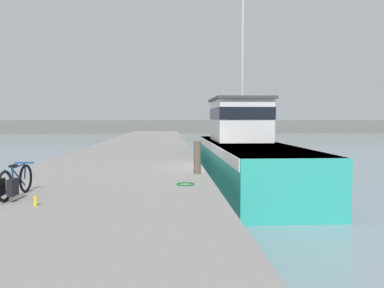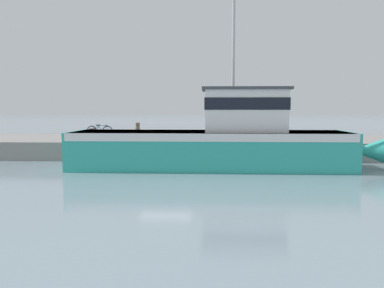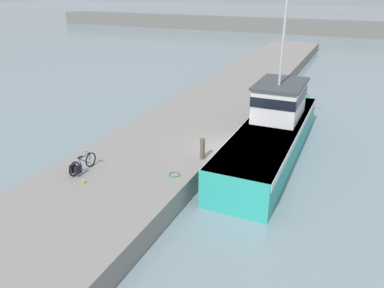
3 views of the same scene
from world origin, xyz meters
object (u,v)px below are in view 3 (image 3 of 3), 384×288
object	(u,v)px
fishing_boat_main	(274,128)
mooring_post	(202,149)
bicycle_touring	(80,165)
water_bottle_by_bike	(83,182)

from	to	relation	value
fishing_boat_main	mooring_post	bearing A→B (deg)	-117.42
bicycle_touring	mooring_post	distance (m)	5.54
bicycle_touring	water_bottle_by_bike	world-z (taller)	bicycle_touring
mooring_post	bicycle_touring	bearing A→B (deg)	-141.23
water_bottle_by_bike	bicycle_touring	bearing A→B (deg)	133.81
bicycle_touring	water_bottle_by_bike	xyz separation A→B (m)	(0.75, -0.78, -0.23)
bicycle_touring	mooring_post	bearing A→B (deg)	40.97
fishing_boat_main	bicycle_touring	world-z (taller)	fishing_boat_main
mooring_post	water_bottle_by_bike	world-z (taller)	mooring_post
fishing_boat_main	bicycle_touring	distance (m)	10.42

